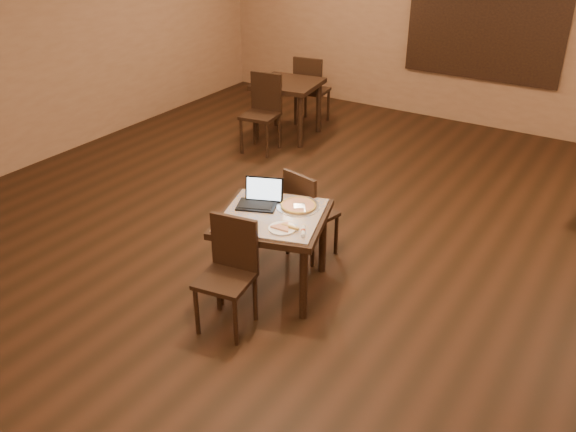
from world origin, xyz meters
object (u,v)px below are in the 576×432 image
Objects in this scene: pizza_pan at (298,207)px; other_table_b at (288,91)px; chair_main_far at (307,210)px; other_table_b_chair_far at (310,87)px; tiled_table at (273,224)px; laptop at (260,198)px; other_table_b_chair_near at (263,108)px; chair_main_near at (229,267)px.

pizza_pan is 0.40× the size of other_table_b.
other_table_b_chair_far is at bearing -47.09° from chair_main_far.
tiled_table is 3.99m from other_table_b.
pizza_pan is (0.32, 0.13, -0.06)m from laptop.
chair_main_far is 2.98m from other_table_b_chair_near.
tiled_table is 4.53m from other_table_b_chair_far.
tiled_table is 2.79× the size of laptop.
other_table_b_chair_far is at bearing 99.12° from tiled_table.
pizza_pan is (0.12, 0.24, 0.11)m from tiled_table.
chair_main_near reaches higher than pizza_pan.
chair_main_near is 0.97× the size of other_table_b.
chair_main_near is at bearing 102.99° from chair_main_far.
other_table_b_chair_far is (-2.00, 3.44, 0.08)m from chair_main_far.
tiled_table is 0.63m from chair_main_far.
chair_main_near is 2.45× the size of pizza_pan.
tiled_table is at bearing 104.44° from chair_main_far.
chair_main_near is 3.98m from other_table_b_chair_near.
other_table_b_chair_far is at bearing 92.25° from laptop.
laptop reaches higher than tiled_table.
chair_main_near is 0.90× the size of other_table_b_chair_far.
pizza_pan is at bearing -64.13° from other_table_b.
other_table_b is 0.63m from other_table_b_chair_far.
laptop is 0.41× the size of other_table_b.
chair_main_far is at bearing 112.11° from other_table_b_chair_far.
laptop reaches higher than other_table_b.
chair_main_far is 2.37× the size of pizza_pan.
chair_main_near reaches higher than chair_main_far.
laptop is at bearing -157.17° from pizza_pan.
other_table_b_chair_near reaches higher than tiled_table.
chair_main_far reaches higher than other_table_b.
laptop is at bearing -63.82° from other_table_b_chair_near.
other_table_b is at bearing 80.76° from other_table_b_chair_far.
other_table_b_chair_near is 1.25m from other_table_b_chair_far.
other_table_b is at bearing 96.35° from laptop.
other_table_b_chair_near is (-2.02, 2.19, 0.08)m from chair_main_far.
other_table_b_chair_near is at bearing -99.24° from other_table_b.
pizza_pan is 4.37m from other_table_b_chair_far.
chair_main_far is 0.62m from laptop.
other_table_b is 0.63m from other_table_b_chair_near.
chair_main_near reaches higher than tiled_table.
chair_main_far is at bearing 48.13° from laptop.
laptop is 4.35m from other_table_b_chair_far.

